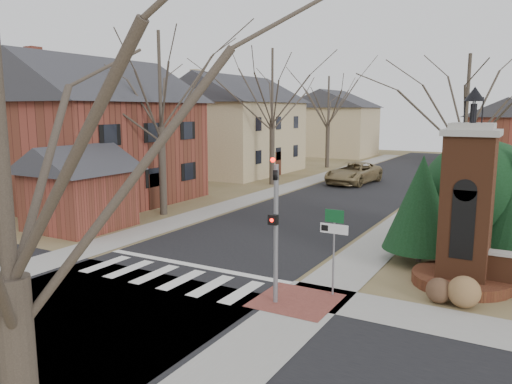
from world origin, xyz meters
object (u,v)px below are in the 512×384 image
Objects in this scene: pickup_truck at (353,173)px; distant_car at (452,160)px; traffic_signal_pole at (276,219)px; brick_gate_monument at (466,221)px; sign_post at (334,235)px.

distant_car is (5.00, 16.56, -0.15)m from pickup_truck.
traffic_signal_pole is 6.47m from brick_gate_monument.
traffic_signal_pole reaches higher than sign_post.
pickup_truck is at bearing 103.29° from traffic_signal_pole.
sign_post is at bearing 97.02° from distant_car.
pickup_truck is (-7.19, 23.56, -1.11)m from sign_post.
sign_post is 24.66m from pickup_truck.
brick_gate_monument is at bearing -57.01° from pickup_truck.
distant_car is at bearing 78.91° from pickup_truck.
brick_gate_monument is 23.16m from pickup_truck.
sign_post is (1.29, 1.41, -0.64)m from traffic_signal_pole.
sign_post is at bearing -67.31° from pickup_truck.
pickup_truck is (-5.90, 24.97, -1.75)m from traffic_signal_pole.
traffic_signal_pole is at bearing -71.00° from pickup_truck.
sign_post reaches higher than distant_car.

